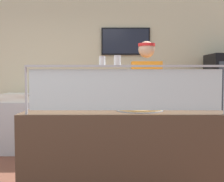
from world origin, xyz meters
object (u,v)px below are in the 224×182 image
pizza_server (137,107)px  pepper_flake_shaker (118,61)px  worker_figure (148,100)px  pizza_box_stack (20,97)px  parmesan_shaker (103,61)px  pizza_tray (141,109)px

pizza_server → pepper_flake_shaker: size_ratio=3.04×
worker_figure → pizza_box_stack: size_ratio=3.45×
pizza_server → pizza_box_stack: size_ratio=0.55×
parmesan_shaker → worker_figure: bearing=59.8°
pizza_tray → pizza_server: pizza_server is taller
pizza_tray → worker_figure: size_ratio=0.28×
worker_figure → pizza_tray: bearing=-103.3°
pepper_flake_shaker → pizza_box_stack: bearing=127.3°
pepper_flake_shaker → worker_figure: 1.11m
worker_figure → pizza_box_stack: (-2.04, 1.23, -0.06)m
pizza_server → pizza_tray: bearing=22.1°
pepper_flake_shaker → pizza_box_stack: 2.76m
parmesan_shaker → worker_figure: 1.16m
worker_figure → pizza_box_stack: bearing=148.8°
pizza_box_stack → parmesan_shaker: bearing=-55.2°
pizza_server → pizza_box_stack: (-1.85, 1.88, -0.04)m
parmesan_shaker → pepper_flake_shaker: bearing=0.0°
pizza_tray → pizza_box_stack: bearing=135.4°
pizza_tray → worker_figure: 0.65m
pizza_tray → parmesan_shaker: 0.70m
worker_figure → parmesan_shaker: bearing=-120.2°
pizza_tray → pizza_box_stack: size_ratio=0.98×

